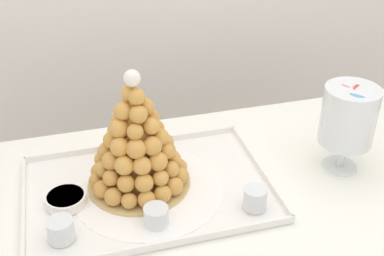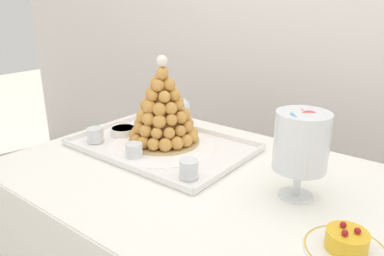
{
  "view_description": "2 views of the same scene",
  "coord_description": "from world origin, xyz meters",
  "px_view_note": "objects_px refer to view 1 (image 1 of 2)",
  "views": [
    {
      "loc": [
        -0.42,
        -0.91,
        1.54
      ],
      "look_at": [
        -0.16,
        0.02,
        0.95
      ],
      "focal_mm": 46.6,
      "sensor_mm": 36.0,
      "label": 1
    },
    {
      "loc": [
        0.58,
        -0.82,
        1.25
      ],
      "look_at": [
        -0.05,
        -0.02,
        0.89
      ],
      "focal_mm": 34.42,
      "sensor_mm": 36.0,
      "label": 2
    }
  ],
  "objects_px": {
    "macaron_goblet": "(349,117)",
    "wine_glass": "(144,131)",
    "dessert_cup_left": "(61,231)",
    "croquembouche": "(137,144)",
    "creme_brulee_ramekin": "(66,199)",
    "serving_tray": "(148,190)",
    "dessert_cup_mid_left": "(156,216)",
    "dessert_cup_centre": "(255,199)"
  },
  "relations": [
    {
      "from": "macaron_goblet",
      "to": "wine_glass",
      "type": "relative_size",
      "value": 1.49
    },
    {
      "from": "dessert_cup_left",
      "to": "macaron_goblet",
      "type": "height_order",
      "value": "macaron_goblet"
    },
    {
      "from": "croquembouche",
      "to": "creme_brulee_ramekin",
      "type": "height_order",
      "value": "croquembouche"
    },
    {
      "from": "croquembouche",
      "to": "dessert_cup_left",
      "type": "distance_m",
      "value": 0.27
    },
    {
      "from": "dessert_cup_left",
      "to": "creme_brulee_ramekin",
      "type": "height_order",
      "value": "dessert_cup_left"
    },
    {
      "from": "croquembouche",
      "to": "wine_glass",
      "type": "xyz_separation_m",
      "value": [
        0.03,
        0.06,
        -0.0
      ]
    },
    {
      "from": "serving_tray",
      "to": "dessert_cup_mid_left",
      "type": "xyz_separation_m",
      "value": [
        -0.01,
        -0.13,
        0.02
      ]
    },
    {
      "from": "serving_tray",
      "to": "croquembouche",
      "type": "distance_m",
      "value": 0.13
    },
    {
      "from": "croquembouche",
      "to": "dessert_cup_left",
      "type": "bearing_deg",
      "value": -143.11
    },
    {
      "from": "dessert_cup_centre",
      "to": "creme_brulee_ramekin",
      "type": "relative_size",
      "value": 0.57
    },
    {
      "from": "wine_glass",
      "to": "dessert_cup_left",
      "type": "bearing_deg",
      "value": -137.57
    },
    {
      "from": "dessert_cup_centre",
      "to": "macaron_goblet",
      "type": "xyz_separation_m",
      "value": [
        0.29,
        0.1,
        0.12
      ]
    },
    {
      "from": "serving_tray",
      "to": "macaron_goblet",
      "type": "xyz_separation_m",
      "value": [
        0.52,
        -0.03,
        0.15
      ]
    },
    {
      "from": "serving_tray",
      "to": "macaron_goblet",
      "type": "bearing_deg",
      "value": -3.78
    },
    {
      "from": "serving_tray",
      "to": "dessert_cup_left",
      "type": "bearing_deg",
      "value": -150.96
    },
    {
      "from": "dessert_cup_centre",
      "to": "dessert_cup_mid_left",
      "type": "bearing_deg",
      "value": 178.21
    },
    {
      "from": "dessert_cup_centre",
      "to": "croquembouche",
      "type": "bearing_deg",
      "value": 146.35
    },
    {
      "from": "croquembouche",
      "to": "creme_brulee_ramekin",
      "type": "distance_m",
      "value": 0.22
    },
    {
      "from": "croquembouche",
      "to": "dessert_cup_left",
      "type": "relative_size",
      "value": 5.36
    },
    {
      "from": "dessert_cup_left",
      "to": "creme_brulee_ramekin",
      "type": "xyz_separation_m",
      "value": [
        0.02,
        0.12,
        -0.01
      ]
    },
    {
      "from": "wine_glass",
      "to": "serving_tray",
      "type": "bearing_deg",
      "value": -97.9
    },
    {
      "from": "croquembouche",
      "to": "wine_glass",
      "type": "distance_m",
      "value": 0.07
    },
    {
      "from": "macaron_goblet",
      "to": "wine_glass",
      "type": "distance_m",
      "value": 0.52
    },
    {
      "from": "dessert_cup_mid_left",
      "to": "creme_brulee_ramekin",
      "type": "relative_size",
      "value": 0.58
    },
    {
      "from": "dessert_cup_mid_left",
      "to": "dessert_cup_left",
      "type": "bearing_deg",
      "value": 178.02
    },
    {
      "from": "macaron_goblet",
      "to": "wine_glass",
      "type": "height_order",
      "value": "macaron_goblet"
    },
    {
      "from": "dessert_cup_left",
      "to": "dessert_cup_centre",
      "type": "distance_m",
      "value": 0.45
    },
    {
      "from": "serving_tray",
      "to": "dessert_cup_mid_left",
      "type": "bearing_deg",
      "value": -92.95
    },
    {
      "from": "croquembouche",
      "to": "dessert_cup_centre",
      "type": "distance_m",
      "value": 0.32
    },
    {
      "from": "macaron_goblet",
      "to": "wine_glass",
      "type": "xyz_separation_m",
      "value": [
        -0.51,
        0.12,
        -0.03
      ]
    },
    {
      "from": "croquembouche",
      "to": "dessert_cup_centre",
      "type": "xyz_separation_m",
      "value": [
        0.25,
        -0.17,
        -0.1
      ]
    },
    {
      "from": "dessert_cup_left",
      "to": "dessert_cup_centre",
      "type": "relative_size",
      "value": 1.05
    },
    {
      "from": "dessert_cup_centre",
      "to": "macaron_goblet",
      "type": "bearing_deg",
      "value": 19.55
    },
    {
      "from": "serving_tray",
      "to": "wine_glass",
      "type": "relative_size",
      "value": 3.64
    },
    {
      "from": "dessert_cup_left",
      "to": "croquembouche",
      "type": "bearing_deg",
      "value": 36.89
    },
    {
      "from": "croquembouche",
      "to": "macaron_goblet",
      "type": "xyz_separation_m",
      "value": [
        0.54,
        -0.06,
        0.03
      ]
    },
    {
      "from": "dessert_cup_mid_left",
      "to": "wine_glass",
      "type": "xyz_separation_m",
      "value": [
        0.02,
        0.22,
        0.1
      ]
    },
    {
      "from": "serving_tray",
      "to": "macaron_goblet",
      "type": "height_order",
      "value": "macaron_goblet"
    },
    {
      "from": "creme_brulee_ramekin",
      "to": "dessert_cup_mid_left",
      "type": "bearing_deg",
      "value": -33.12
    },
    {
      "from": "dessert_cup_mid_left",
      "to": "dessert_cup_centre",
      "type": "relative_size",
      "value": 1.02
    },
    {
      "from": "dessert_cup_mid_left",
      "to": "creme_brulee_ramekin",
      "type": "bearing_deg",
      "value": 146.88
    },
    {
      "from": "macaron_goblet",
      "to": "dessert_cup_left",
      "type": "bearing_deg",
      "value": -173.26
    }
  ]
}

